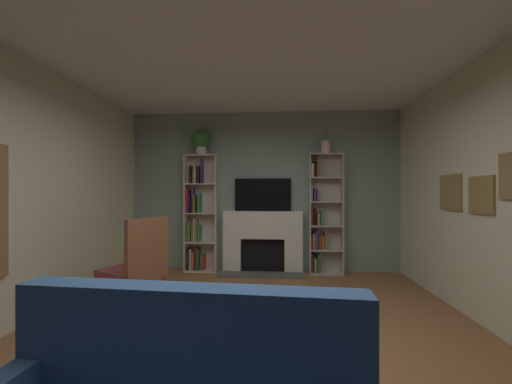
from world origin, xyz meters
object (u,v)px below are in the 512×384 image
potted_plant (201,140)px  coffee_table (211,343)px  tv (263,195)px  fireplace (263,240)px  bookshelf_left (198,215)px  vase_with_flowers (326,147)px  armchair (138,265)px  bookshelf_right (322,216)px

potted_plant → coffee_table: (0.86, -2.99, -1.95)m
tv → fireplace: bearing=-90.0°
fireplace → potted_plant: (-1.07, -0.04, 1.73)m
tv → coffee_table: tv is taller
bookshelf_left → potted_plant: size_ratio=4.50×
fireplace → bookshelf_left: bookshelf_left is taller
vase_with_flowers → bookshelf_left: bearing=178.6°
vase_with_flowers → armchair: 3.39m
fireplace → tv: 0.79m
fireplace → potted_plant: bearing=-177.7°
tv → potted_plant: potted_plant is taller
bookshelf_right → coffee_table: bookshelf_right is taller
bookshelf_right → armchair: bearing=-143.8°
tv → potted_plant: (-1.07, -0.12, 0.95)m
fireplace → tv: (0.00, 0.08, 0.79)m
fireplace → vase_with_flowers: 1.92m
vase_with_flowers → coffee_table: bearing=-113.2°
bookshelf_right → vase_with_flowers: 1.17m
fireplace → vase_with_flowers: bearing=-2.4°
bookshelf_right → vase_with_flowers: size_ratio=5.17×
vase_with_flowers → coffee_table: size_ratio=0.52×
fireplace → armchair: 2.22m
vase_with_flowers → armchair: (-2.45, -1.70, -1.62)m
armchair → coffee_table: armchair is taller
fireplace → tv: size_ratio=1.49×
vase_with_flowers → coffee_table: 3.73m
vase_with_flowers → bookshelf_right: bearing=140.0°
coffee_table → tv: bearing=86.2°
potted_plant → armchair: size_ratio=0.42×
bookshelf_right → potted_plant: size_ratio=4.50×
potted_plant → coffee_table: 3.68m
bookshelf_right → tv: bearing=176.1°
bookshelf_left → tv: bearing=3.4°
bookshelf_right → coffee_table: bearing=-111.8°
fireplace → bookshelf_left: (-1.14, 0.01, 0.42)m
armchair → bookshelf_left: bearing=82.1°
bookshelf_right → armchair: bookshelf_right is taller
bookshelf_left → vase_with_flowers: size_ratio=5.17×
armchair → tv: bearing=52.8°
fireplace → armchair: bearing=-128.4°
bookshelf_right → coffee_table: 3.34m
fireplace → bookshelf_left: 1.21m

